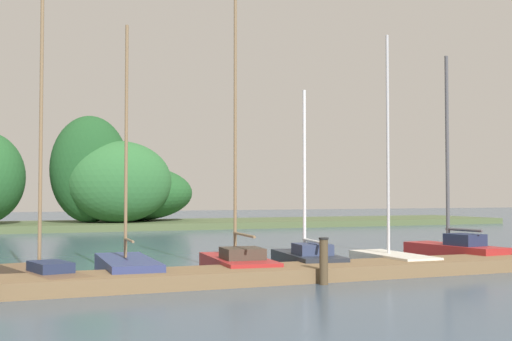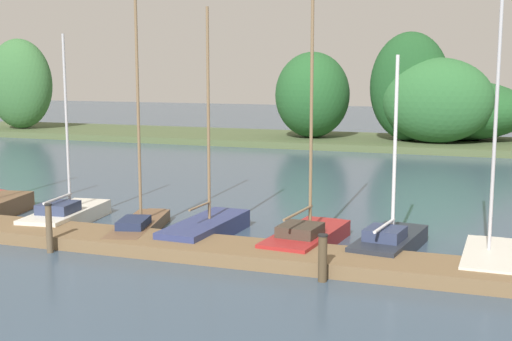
{
  "view_description": "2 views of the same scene",
  "coord_description": "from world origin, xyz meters",
  "px_view_note": "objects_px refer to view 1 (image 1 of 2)",
  "views": [
    {
      "loc": [
        -3.55,
        -4.7,
        2.12
      ],
      "look_at": [
        3.58,
        12.69,
        2.81
      ],
      "focal_mm": 46.19,
      "sensor_mm": 36.0,
      "label": 1
    },
    {
      "loc": [
        7.39,
        -5.39,
        4.81
      ],
      "look_at": [
        1.25,
        11.82,
        2.03
      ],
      "focal_mm": 47.49,
      "sensor_mm": 36.0,
      "label": 2
    }
  ],
  "objects_px": {
    "sailboat_6": "(306,258)",
    "mooring_piling_2": "(324,261)",
    "sailboat_3": "(42,270)",
    "sailboat_5": "(237,260)",
    "sailboat_8": "(452,248)",
    "sailboat_4": "(126,266)",
    "sailboat_7": "(390,257)"
  },
  "relations": [
    {
      "from": "sailboat_3",
      "to": "sailboat_8",
      "type": "bearing_deg",
      "value": -101.46
    },
    {
      "from": "sailboat_3",
      "to": "sailboat_7",
      "type": "bearing_deg",
      "value": -104.33
    },
    {
      "from": "sailboat_4",
      "to": "sailboat_6",
      "type": "distance_m",
      "value": 5.17
    },
    {
      "from": "sailboat_3",
      "to": "mooring_piling_2",
      "type": "distance_m",
      "value": 6.66
    },
    {
      "from": "sailboat_5",
      "to": "sailboat_8",
      "type": "height_order",
      "value": "sailboat_5"
    },
    {
      "from": "sailboat_8",
      "to": "sailboat_5",
      "type": "bearing_deg",
      "value": 85.74
    },
    {
      "from": "sailboat_6",
      "to": "sailboat_4",
      "type": "bearing_deg",
      "value": 99.93
    },
    {
      "from": "sailboat_3",
      "to": "sailboat_5",
      "type": "distance_m",
      "value": 5.03
    },
    {
      "from": "sailboat_4",
      "to": "sailboat_6",
      "type": "relative_size",
      "value": 1.26
    },
    {
      "from": "sailboat_3",
      "to": "sailboat_5",
      "type": "relative_size",
      "value": 0.95
    },
    {
      "from": "sailboat_3",
      "to": "sailboat_6",
      "type": "bearing_deg",
      "value": -100.22
    },
    {
      "from": "sailboat_3",
      "to": "sailboat_6",
      "type": "xyz_separation_m",
      "value": [
        7.22,
        0.47,
        -0.02
      ]
    },
    {
      "from": "sailboat_8",
      "to": "mooring_piling_2",
      "type": "relative_size",
      "value": 5.94
    },
    {
      "from": "sailboat_7",
      "to": "mooring_piling_2",
      "type": "bearing_deg",
      "value": 126.75
    },
    {
      "from": "sailboat_7",
      "to": "sailboat_8",
      "type": "distance_m",
      "value": 2.78
    },
    {
      "from": "sailboat_4",
      "to": "mooring_piling_2",
      "type": "xyz_separation_m",
      "value": [
        4.09,
        -2.88,
        0.25
      ]
    },
    {
      "from": "sailboat_5",
      "to": "mooring_piling_2",
      "type": "relative_size",
      "value": 7.6
    },
    {
      "from": "sailboat_4",
      "to": "mooring_piling_2",
      "type": "bearing_deg",
      "value": -122.42
    },
    {
      "from": "sailboat_4",
      "to": "mooring_piling_2",
      "type": "distance_m",
      "value": 5.01
    },
    {
      "from": "sailboat_7",
      "to": "sailboat_4",
      "type": "bearing_deg",
      "value": 88.58
    },
    {
      "from": "sailboat_6",
      "to": "sailboat_7",
      "type": "distance_m",
      "value": 2.52
    },
    {
      "from": "sailboat_6",
      "to": "mooring_piling_2",
      "type": "bearing_deg",
      "value": 168.67
    },
    {
      "from": "sailboat_5",
      "to": "sailboat_8",
      "type": "xyz_separation_m",
      "value": [
        7.36,
        0.28,
        0.07
      ]
    },
    {
      "from": "sailboat_3",
      "to": "sailboat_4",
      "type": "relative_size",
      "value": 1.23
    },
    {
      "from": "sailboat_3",
      "to": "mooring_piling_2",
      "type": "height_order",
      "value": "sailboat_3"
    },
    {
      "from": "sailboat_4",
      "to": "sailboat_8",
      "type": "relative_size",
      "value": 0.99
    },
    {
      "from": "sailboat_5",
      "to": "sailboat_6",
      "type": "height_order",
      "value": "sailboat_5"
    },
    {
      "from": "sailboat_3",
      "to": "sailboat_5",
      "type": "bearing_deg",
      "value": -101.0
    },
    {
      "from": "sailboat_4",
      "to": "sailboat_3",
      "type": "bearing_deg",
      "value": 101.24
    },
    {
      "from": "sailboat_4",
      "to": "sailboat_7",
      "type": "height_order",
      "value": "sailboat_7"
    },
    {
      "from": "sailboat_4",
      "to": "sailboat_8",
      "type": "height_order",
      "value": "sailboat_8"
    },
    {
      "from": "sailboat_5",
      "to": "sailboat_3",
      "type": "bearing_deg",
      "value": 98.55
    }
  ]
}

